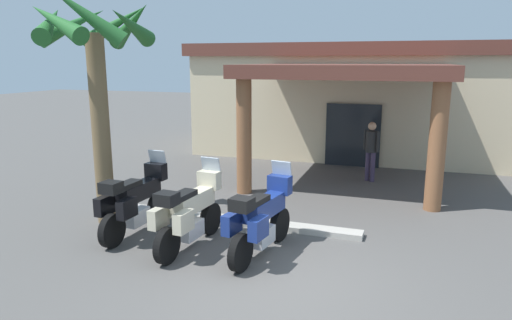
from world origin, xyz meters
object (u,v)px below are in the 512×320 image
motorcycle_cream (189,213)px  palm_tree_roadside (95,54)px  motorcycle_blue (261,219)px  pedestrian (371,147)px  motel_building (362,98)px  motorcycle_black (135,201)px

motorcycle_cream → palm_tree_roadside: size_ratio=0.44×
palm_tree_roadside → motorcycle_cream: bearing=-16.7°
motorcycle_blue → palm_tree_roadside: (-3.82, 0.60, 2.93)m
pedestrian → motel_building: bearing=-139.3°
motel_building → motorcycle_blue: size_ratio=5.66×
motorcycle_black → pedestrian: bearing=-32.0°
motorcycle_black → motel_building: bearing=-14.8°
motorcycle_cream → pedestrian: (2.74, 6.23, 0.33)m
motorcycle_cream → motorcycle_blue: size_ratio=1.00×
motorcycle_blue → pedestrian: (1.36, 6.09, 0.33)m
motel_building → motorcycle_blue: bearing=-93.9°
pedestrian → palm_tree_roadside: size_ratio=0.35×
motel_building → pedestrian: motel_building is taller
pedestrian → motorcycle_cream: bearing=6.6°
motel_building → pedestrian: bearing=-80.7°
motorcycle_black → motorcycle_blue: 2.77m
motel_building → motorcycle_cream: (-1.93, -10.72, -1.41)m
motorcycle_cream → palm_tree_roadside: 3.88m
motorcycle_blue → motorcycle_cream: bearing=104.6°
motel_building → motorcycle_blue: 10.69m
motorcycle_blue → motel_building: bearing=6.0°
motel_building → pedestrian: size_ratio=7.08×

